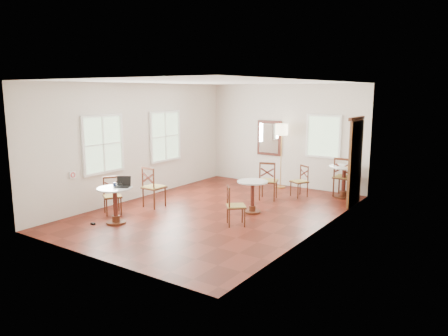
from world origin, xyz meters
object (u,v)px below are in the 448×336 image
object	(u,v)px
cafe_table_near	(115,201)
water_glass	(121,184)
floor_lamp	(282,134)
chair_mid_b	(235,206)
cafe_table_back	(344,178)
mouse	(117,186)
laptop	(123,184)
chair_mid_a	(268,181)
navy_mug	(115,184)
chair_back_b	(300,181)
chair_near_b	(112,196)
power_adapter	(93,224)
chair_near_a	(153,187)
cafe_table_mid	(252,193)
chair_back_a	(344,177)

from	to	relation	value
cafe_table_near	water_glass	distance (m)	0.38
floor_lamp	chair_mid_b	bearing A→B (deg)	-77.35
chair_mid_b	cafe_table_back	bearing A→B (deg)	-57.53
mouse	laptop	bearing A→B (deg)	54.20
chair_mid_a	navy_mug	size ratio (longest dim) A/B	9.63
chair_back_b	laptop	bearing A→B (deg)	-89.23
chair_near_b	power_adapter	world-z (taller)	chair_near_b
navy_mug	floor_lamp	bearing A→B (deg)	74.11
cafe_table_back	water_glass	world-z (taller)	water_glass
floor_lamp	laptop	world-z (taller)	floor_lamp
chair_near_b	laptop	size ratio (longest dim) A/B	2.21
chair_back_b	floor_lamp	world-z (taller)	floor_lamp
chair_near_a	chair_mid_a	distance (m)	2.96
cafe_table_near	chair_mid_a	world-z (taller)	chair_mid_a
cafe_table_back	power_adapter	size ratio (longest dim) A/B	9.09
cafe_table_back	chair_near_b	size ratio (longest dim) A/B	1.00
chair_back_b	floor_lamp	bearing A→B (deg)	171.56
chair_mid_b	chair_back_b	distance (m)	3.11
cafe_table_near	mouse	distance (m)	0.32
laptop	power_adapter	bearing A→B (deg)	-159.79
cafe_table_mid	cafe_table_back	distance (m)	2.88
floor_lamp	mouse	size ratio (longest dim) A/B	20.81
cafe_table_mid	chair_back_a	xyz separation A→B (m)	(1.22, 2.73, 0.06)
chair_mid_b	chair_back_b	xyz separation A→B (m)	(0.07, 3.11, -0.01)
cafe_table_mid	mouse	xyz separation A→B (m)	(-1.99, -2.30, 0.33)
chair_mid_b	chair_back_b	size ratio (longest dim) A/B	1.02
navy_mug	power_adapter	distance (m)	0.95
cafe_table_back	water_glass	size ratio (longest dim) A/B	7.60
chair_mid_b	chair_back_a	world-z (taller)	chair_back_a
chair_mid_a	floor_lamp	distance (m)	1.85
chair_near_b	chair_back_b	size ratio (longest dim) A/B	1.02
chair_near_b	navy_mug	xyz separation A→B (m)	(0.54, -0.38, 0.40)
cafe_table_back	chair_back_b	world-z (taller)	cafe_table_back
chair_mid_b	floor_lamp	bearing A→B (deg)	-28.23
laptop	water_glass	world-z (taller)	laptop
cafe_table_near	chair_back_a	bearing A→B (deg)	57.77
cafe_table_mid	water_glass	bearing A→B (deg)	-130.55
chair_near_b	chair_mid_b	distance (m)	2.94
cafe_table_back	chair_mid_a	size ratio (longest dim) A/B	0.84
chair_near_b	floor_lamp	xyz separation A→B (m)	(1.97, 4.63, 1.16)
chair_mid_b	power_adapter	xyz separation A→B (m)	(-2.52, -1.67, -0.41)
power_adapter	chair_back_b	bearing A→B (deg)	61.58
cafe_table_mid	chair_mid_b	xyz separation A→B (m)	(0.19, -1.04, -0.04)
cafe_table_mid	chair_back_b	distance (m)	2.08
floor_lamp	mouse	bearing A→B (deg)	-104.76
cafe_table_back	chair_near_b	world-z (taller)	chair_near_b
cafe_table_mid	chair_mid_a	distance (m)	1.31
cafe_table_near	chair_near_b	bearing A→B (deg)	143.42
cafe_table_near	navy_mug	xyz separation A→B (m)	(-0.10, 0.09, 0.34)
chair_near_a	cafe_table_near	bearing A→B (deg)	101.86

